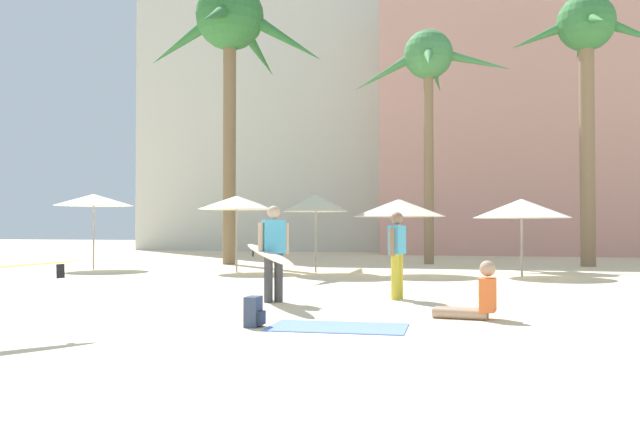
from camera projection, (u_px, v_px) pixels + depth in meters
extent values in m
plane|color=beige|center=(296.00, 383.00, 5.82)|extent=(120.00, 120.00, 0.00)
cube|color=#DB9989|center=(550.00, 131.00, 35.61)|extent=(17.21, 8.79, 13.15)
cube|color=beige|center=(299.00, 60.00, 44.21)|extent=(17.57, 11.66, 25.29)
cylinder|color=#896B4C|center=(429.00, 159.00, 24.96)|extent=(0.37, 0.37, 7.96)
sphere|color=#428447|center=(428.00, 54.00, 25.05)|extent=(1.86, 1.86, 1.86)
cone|color=#428447|center=(476.00, 61.00, 24.58)|extent=(2.70, 0.47, 1.15)
cone|color=#428447|center=(436.00, 75.00, 26.68)|extent=(0.65, 2.70, 1.24)
cone|color=#428447|center=(385.00, 73.00, 25.29)|extent=(2.58, 0.61, 1.65)
cone|color=#428447|center=(428.00, 57.00, 23.36)|extent=(0.62, 2.65, 1.46)
cylinder|color=#896B4C|center=(587.00, 144.00, 23.46)|extent=(0.52, 0.52, 8.70)
sphere|color=#387A3D|center=(586.00, 23.00, 23.55)|extent=(2.03, 2.03, 2.03)
cone|color=#387A3D|center=(633.00, 32.00, 23.16)|extent=(2.24, 0.47, 1.34)
cone|color=#387A3D|center=(580.00, 43.00, 25.08)|extent=(0.48, 2.30, 1.07)
cone|color=#387A3D|center=(541.00, 36.00, 23.85)|extent=(2.28, 0.54, 1.23)
cone|color=#387A3D|center=(596.00, 19.00, 22.00)|extent=(0.56, 2.30, 1.16)
cylinder|color=brown|center=(229.00, 140.00, 24.77)|extent=(0.48, 0.48, 9.36)
sphere|color=#2D6B33|center=(230.00, 16.00, 24.87)|extent=(2.56, 2.56, 2.56)
cone|color=#2D6B33|center=(284.00, 38.00, 24.76)|extent=(3.16, 1.15, 2.19)
cone|color=#2D6B33|center=(257.00, 50.00, 26.79)|extent=(1.08, 3.24, 2.02)
cone|color=#2D6B33|center=(183.00, 42.00, 25.72)|extent=(3.26, 1.12, 1.96)
cone|color=#2D6B33|center=(216.00, 15.00, 22.71)|extent=(1.04, 3.30, 1.82)
cylinder|color=gray|center=(399.00, 237.00, 19.33)|extent=(0.06, 0.06, 2.21)
cone|color=beige|center=(399.00, 208.00, 19.34)|extent=(2.70, 2.70, 0.52)
cylinder|color=gray|center=(94.00, 232.00, 21.72)|extent=(0.06, 0.06, 2.48)
cone|color=white|center=(94.00, 200.00, 21.74)|extent=(2.53, 2.53, 0.38)
cylinder|color=gray|center=(316.00, 233.00, 20.24)|extent=(0.06, 0.06, 2.39)
cone|color=beige|center=(316.00, 203.00, 20.26)|extent=(2.00, 2.00, 0.52)
cylinder|color=gray|center=(522.00, 238.00, 18.61)|extent=(0.06, 0.06, 2.19)
cone|color=white|center=(521.00, 208.00, 18.63)|extent=(2.72, 2.72, 0.54)
cylinder|color=gray|center=(237.00, 234.00, 20.48)|extent=(0.06, 0.06, 2.37)
cone|color=beige|center=(237.00, 203.00, 20.50)|extent=(2.41, 2.41, 0.42)
cube|color=#6684E0|center=(338.00, 327.00, 9.05)|extent=(1.92, 1.12, 0.01)
cube|color=#374259|center=(253.00, 312.00, 9.15)|extent=(0.18, 0.30, 0.42)
cube|color=#2C3547|center=(261.00, 318.00, 9.12)|extent=(0.06, 0.21, 0.18)
cylinder|color=#3D3D42|center=(279.00, 278.00, 12.18)|extent=(0.22, 0.22, 0.90)
cylinder|color=#3D3D42|center=(268.00, 278.00, 12.09)|extent=(0.22, 0.22, 0.90)
cube|color=#4CB2DB|center=(274.00, 237.00, 12.15)|extent=(0.45, 0.42, 0.62)
sphere|color=#D1A889|center=(274.00, 212.00, 12.16)|extent=(0.34, 0.34, 0.24)
cylinder|color=#D1A889|center=(286.00, 238.00, 12.25)|extent=(0.14, 0.14, 0.59)
cylinder|color=#D1A889|center=(261.00, 239.00, 12.04)|extent=(0.14, 0.14, 0.59)
ellipsoid|color=beige|center=(268.00, 254.00, 11.85)|extent=(1.92, 2.75, 0.35)
ellipsoid|color=#B29038|center=(268.00, 254.00, 11.85)|extent=(1.95, 2.77, 0.32)
cube|color=black|center=(253.00, 252.00, 13.02)|extent=(0.08, 0.11, 0.19)
cube|color=black|center=(60.00, 271.00, 8.37)|extent=(0.07, 0.10, 0.18)
cylinder|color=gold|center=(399.00, 276.00, 12.73)|extent=(0.20, 0.20, 0.87)
cylinder|color=gold|center=(395.00, 277.00, 12.55)|extent=(0.20, 0.20, 0.87)
cube|color=#4CB2DB|center=(397.00, 240.00, 12.66)|extent=(0.31, 0.44, 0.55)
sphere|color=#936B51|center=(397.00, 218.00, 12.66)|extent=(0.29, 0.29, 0.24)
cylinder|color=#936B51|center=(402.00, 241.00, 12.87)|extent=(0.12, 0.12, 0.52)
cylinder|color=#936B51|center=(392.00, 242.00, 12.43)|extent=(0.12, 0.12, 0.52)
cylinder|color=tan|center=(460.00, 314.00, 9.90)|extent=(0.82, 0.25, 0.16)
cylinder|color=tan|center=(462.00, 312.00, 10.09)|extent=(0.82, 0.25, 0.16)
cube|color=orange|center=(488.00, 295.00, 9.86)|extent=(0.27, 0.42, 0.50)
sphere|color=tan|center=(488.00, 269.00, 9.87)|extent=(0.27, 0.27, 0.24)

